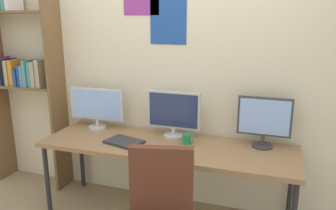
% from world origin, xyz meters
% --- Properties ---
extents(wall_back, '(4.66, 0.11, 2.60)m').
position_xyz_m(wall_back, '(-0.00, 1.02, 1.30)').
color(wall_back, beige).
rests_on(wall_back, ground_plane).
extents(desk, '(2.26, 0.68, 0.74)m').
position_xyz_m(desk, '(0.00, 0.60, 0.69)').
color(desk, '#936D47').
rests_on(desk, ground_plane).
extents(bookshelf, '(0.83, 0.28, 2.20)m').
position_xyz_m(bookshelf, '(-1.72, 0.83, 1.33)').
color(bookshelf, brown).
rests_on(bookshelf, ground_plane).
extents(monitor_left, '(0.58, 0.18, 0.41)m').
position_xyz_m(monitor_left, '(-0.81, 0.81, 0.97)').
color(monitor_left, silver).
rests_on(monitor_left, desk).
extents(monitor_center, '(0.50, 0.18, 0.44)m').
position_xyz_m(monitor_center, '(0.00, 0.81, 0.98)').
color(monitor_center, silver).
rests_on(monitor_center, desk).
extents(monitor_right, '(0.45, 0.18, 0.44)m').
position_xyz_m(monitor_right, '(0.81, 0.81, 0.98)').
color(monitor_right, '#38383D').
rests_on(monitor_right, desk).
extents(keyboard_main, '(0.35, 0.13, 0.02)m').
position_xyz_m(keyboard_main, '(0.00, 0.37, 0.75)').
color(keyboard_main, black).
rests_on(keyboard_main, desk).
extents(computer_mouse, '(0.06, 0.10, 0.03)m').
position_xyz_m(computer_mouse, '(0.29, 0.34, 0.76)').
color(computer_mouse, silver).
rests_on(computer_mouse, desk).
extents(laptop_closed, '(0.37, 0.30, 0.02)m').
position_xyz_m(laptop_closed, '(-0.37, 0.51, 0.75)').
color(laptop_closed, '#2D2D2D').
rests_on(laptop_closed, desk).
extents(coffee_mug, '(0.11, 0.08, 0.09)m').
position_xyz_m(coffee_mug, '(0.17, 0.67, 0.79)').
color(coffee_mug, '#1E8C4C').
rests_on(coffee_mug, desk).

